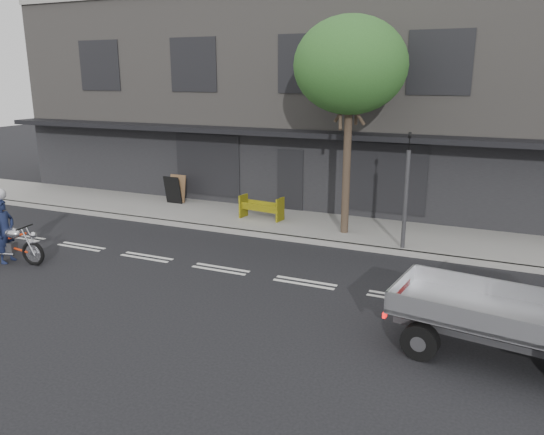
{
  "coord_description": "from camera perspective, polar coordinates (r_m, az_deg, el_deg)",
  "views": [
    {
      "loc": [
        6.59,
        -11.66,
        5.02
      ],
      "look_at": [
        1.28,
        0.5,
        1.45
      ],
      "focal_mm": 35.0,
      "sensor_mm": 36.0,
      "label": 1
    }
  ],
  "objects": [
    {
      "name": "building_main",
      "position": [
        23.91,
        7.74,
        12.49
      ],
      "size": [
        26.0,
        10.0,
        8.0
      ],
      "primitive_type": "cube",
      "color": "slate",
      "rests_on": "ground"
    },
    {
      "name": "sandwich_board",
      "position": [
        21.01,
        -10.64,
        2.91
      ],
      "size": [
        0.69,
        0.46,
        1.08
      ],
      "primitive_type": null,
      "rotation": [
        0.0,
        0.0,
        0.01
      ],
      "color": "black",
      "rests_on": "sidewalk"
    },
    {
      "name": "traffic_light_pole",
      "position": [
        15.57,
        14.19,
        2.11
      ],
      "size": [
        0.12,
        0.12,
        3.5
      ],
      "color": "#2D2D30",
      "rests_on": "ground"
    },
    {
      "name": "street_tree",
      "position": [
        16.46,
        8.43,
        15.81
      ],
      "size": [
        3.4,
        3.4,
        6.74
      ],
      "color": "#382B21",
      "rests_on": "ground"
    },
    {
      "name": "construction_barrier",
      "position": [
        18.25,
        -1.43,
        0.96
      ],
      "size": [
        1.58,
        0.8,
        0.85
      ],
      "primitive_type": null,
      "rotation": [
        0.0,
        0.0,
        -0.13
      ],
      "color": "yellow",
      "rests_on": "sidewalk"
    },
    {
      "name": "sidewalk",
      "position": [
        18.32,
        1.58,
        -0.6
      ],
      "size": [
        32.0,
        3.2,
        0.15
      ],
      "primitive_type": "cube",
      "color": "gray",
      "rests_on": "ground"
    },
    {
      "name": "ground",
      "position": [
        14.3,
        -5.55,
        -5.55
      ],
      "size": [
        80.0,
        80.0,
        0.0
      ],
      "primitive_type": "plane",
      "color": "black",
      "rests_on": "ground"
    },
    {
      "name": "motorcycle",
      "position": [
        16.23,
        -26.32,
        -2.48
      ],
      "size": [
        2.12,
        0.62,
        1.09
      ],
      "rotation": [
        0.0,
        0.0,
        0.13
      ],
      "color": "black",
      "rests_on": "ground"
    },
    {
      "name": "kerb",
      "position": [
        16.9,
        -0.46,
        -1.94
      ],
      "size": [
        32.0,
        0.2,
        0.15
      ],
      "primitive_type": "cube",
      "color": "gray",
      "rests_on": "ground"
    },
    {
      "name": "rider",
      "position": [
        16.25,
        -26.8,
        -1.31
      ],
      "size": [
        0.51,
        0.7,
        1.78
      ],
      "primitive_type": "imported",
      "rotation": [
        0.0,
        0.0,
        1.7
      ],
      "color": "#151C3A",
      "rests_on": "ground"
    }
  ]
}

